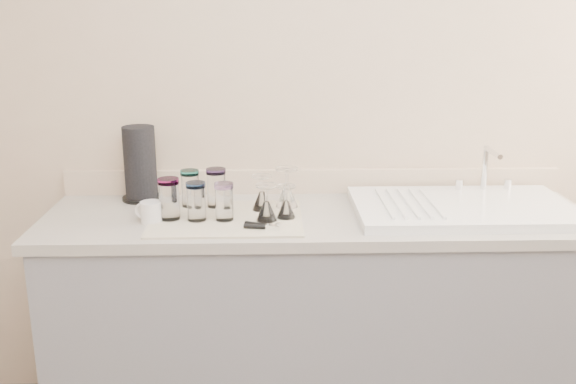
{
  "coord_description": "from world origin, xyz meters",
  "views": [
    {
      "loc": [
        -0.18,
        -1.1,
        1.65
      ],
      "look_at": [
        -0.12,
        1.15,
        1.0
      ],
      "focal_mm": 40.0,
      "sensor_mm": 36.0,
      "label": 1
    }
  ],
  "objects_px": {
    "tumbler_blue": "(196,201)",
    "white_mug": "(151,212)",
    "tumbler_purple": "(216,187)",
    "tumbler_lavender": "(224,201)",
    "goblet_back_left": "(262,198)",
    "can_opener": "(262,226)",
    "sink_unit": "(463,207)",
    "goblet_front_left": "(266,208)",
    "paper_towel_roll": "(140,164)",
    "tumbler_cyan": "(190,188)",
    "goblet_back_right": "(287,194)",
    "tumbler_magenta": "(169,199)",
    "goblet_front_right": "(286,207)"
  },
  "relations": [
    {
      "from": "sink_unit",
      "to": "white_mug",
      "type": "distance_m",
      "value": 1.17
    },
    {
      "from": "tumbler_purple",
      "to": "tumbler_lavender",
      "type": "distance_m",
      "value": 0.17
    },
    {
      "from": "goblet_back_left",
      "to": "paper_towel_roll",
      "type": "height_order",
      "value": "paper_towel_roll"
    },
    {
      "from": "tumbler_lavender",
      "to": "paper_towel_roll",
      "type": "xyz_separation_m",
      "value": [
        -0.35,
        0.29,
        0.07
      ]
    },
    {
      "from": "goblet_front_left",
      "to": "white_mug",
      "type": "relative_size",
      "value": 1.15
    },
    {
      "from": "white_mug",
      "to": "tumbler_blue",
      "type": "bearing_deg",
      "value": 0.21
    },
    {
      "from": "goblet_back_left",
      "to": "can_opener",
      "type": "distance_m",
      "value": 0.22
    },
    {
      "from": "sink_unit",
      "to": "goblet_back_left",
      "type": "distance_m",
      "value": 0.77
    },
    {
      "from": "goblet_back_right",
      "to": "tumbler_cyan",
      "type": "bearing_deg",
      "value": 177.17
    },
    {
      "from": "tumbler_magenta",
      "to": "paper_towel_roll",
      "type": "xyz_separation_m",
      "value": [
        -0.15,
        0.28,
        0.06
      ]
    },
    {
      "from": "goblet_back_left",
      "to": "goblet_back_right",
      "type": "bearing_deg",
      "value": 20.12
    },
    {
      "from": "tumbler_purple",
      "to": "tumbler_blue",
      "type": "bearing_deg",
      "value": -109.74
    },
    {
      "from": "tumbler_blue",
      "to": "goblet_back_right",
      "type": "relative_size",
      "value": 0.92
    },
    {
      "from": "tumbler_lavender",
      "to": "tumbler_purple",
      "type": "bearing_deg",
      "value": 104.03
    },
    {
      "from": "goblet_back_left",
      "to": "white_mug",
      "type": "height_order",
      "value": "goblet_back_left"
    },
    {
      "from": "tumbler_cyan",
      "to": "goblet_back_right",
      "type": "height_order",
      "value": "goblet_back_right"
    },
    {
      "from": "can_opener",
      "to": "paper_towel_roll",
      "type": "bearing_deg",
      "value": 141.26
    },
    {
      "from": "white_mug",
      "to": "tumbler_magenta",
      "type": "bearing_deg",
      "value": 14.0
    },
    {
      "from": "goblet_front_left",
      "to": "can_opener",
      "type": "relative_size",
      "value": 1.02
    },
    {
      "from": "goblet_back_left",
      "to": "tumbler_magenta",
      "type": "bearing_deg",
      "value": -162.61
    },
    {
      "from": "goblet_front_left",
      "to": "can_opener",
      "type": "distance_m",
      "value": 0.1
    },
    {
      "from": "tumbler_blue",
      "to": "tumbler_lavender",
      "type": "distance_m",
      "value": 0.1
    },
    {
      "from": "tumbler_magenta",
      "to": "white_mug",
      "type": "xyz_separation_m",
      "value": [
        -0.07,
        -0.02,
        -0.05
      ]
    },
    {
      "from": "tumbler_cyan",
      "to": "goblet_front_right",
      "type": "bearing_deg",
      "value": -23.0
    },
    {
      "from": "goblet_back_left",
      "to": "can_opener",
      "type": "xyz_separation_m",
      "value": [
        0.0,
        -0.22,
        -0.04
      ]
    },
    {
      "from": "goblet_back_right",
      "to": "paper_towel_roll",
      "type": "xyz_separation_m",
      "value": [
        -0.58,
        0.14,
        0.09
      ]
    },
    {
      "from": "tumbler_purple",
      "to": "paper_towel_roll",
      "type": "relative_size",
      "value": 0.5
    },
    {
      "from": "tumbler_blue",
      "to": "white_mug",
      "type": "xyz_separation_m",
      "value": [
        -0.17,
        -0.0,
        -0.04
      ]
    },
    {
      "from": "tumbler_purple",
      "to": "goblet_front_right",
      "type": "relative_size",
      "value": 1.23
    },
    {
      "from": "tumbler_blue",
      "to": "paper_towel_roll",
      "type": "bearing_deg",
      "value": 130.69
    },
    {
      "from": "sink_unit",
      "to": "can_opener",
      "type": "height_order",
      "value": "sink_unit"
    },
    {
      "from": "tumbler_purple",
      "to": "goblet_front_left",
      "type": "height_order",
      "value": "tumbler_purple"
    },
    {
      "from": "tumbler_blue",
      "to": "tumbler_lavender",
      "type": "relative_size",
      "value": 1.03
    },
    {
      "from": "tumbler_blue",
      "to": "goblet_back_left",
      "type": "bearing_deg",
      "value": 27.17
    },
    {
      "from": "sink_unit",
      "to": "can_opener",
      "type": "distance_m",
      "value": 0.78
    },
    {
      "from": "tumbler_lavender",
      "to": "goblet_front_left",
      "type": "bearing_deg",
      "value": -3.73
    },
    {
      "from": "tumbler_blue",
      "to": "goblet_front_right",
      "type": "xyz_separation_m",
      "value": [
        0.32,
        0.02,
        -0.03
      ]
    },
    {
      "from": "tumbler_purple",
      "to": "goblet_back_left",
      "type": "bearing_deg",
      "value": -14.13
    },
    {
      "from": "tumbler_blue",
      "to": "goblet_front_right",
      "type": "distance_m",
      "value": 0.33
    },
    {
      "from": "tumbler_magenta",
      "to": "tumbler_cyan",
      "type": "bearing_deg",
      "value": 70.17
    },
    {
      "from": "goblet_back_right",
      "to": "white_mug",
      "type": "relative_size",
      "value": 1.32
    },
    {
      "from": "tumbler_purple",
      "to": "paper_towel_roll",
      "type": "bearing_deg",
      "value": 157.47
    },
    {
      "from": "tumbler_blue",
      "to": "goblet_front_left",
      "type": "xyz_separation_m",
      "value": [
        0.25,
        -0.01,
        -0.03
      ]
    },
    {
      "from": "tumbler_purple",
      "to": "paper_towel_roll",
      "type": "distance_m",
      "value": 0.34
    },
    {
      "from": "paper_towel_roll",
      "to": "tumbler_blue",
      "type": "bearing_deg",
      "value": -49.31
    },
    {
      "from": "goblet_back_left",
      "to": "goblet_front_left",
      "type": "xyz_separation_m",
      "value": [
        0.02,
        -0.13,
        0.0
      ]
    },
    {
      "from": "tumbler_magenta",
      "to": "goblet_back_right",
      "type": "xyz_separation_m",
      "value": [
        0.43,
        0.14,
        -0.03
      ]
    },
    {
      "from": "goblet_back_left",
      "to": "goblet_front_left",
      "type": "relative_size",
      "value": 0.99
    },
    {
      "from": "tumbler_purple",
      "to": "goblet_front_right",
      "type": "distance_m",
      "value": 0.3
    },
    {
      "from": "tumbler_cyan",
      "to": "goblet_front_right",
      "type": "relative_size",
      "value": 1.17
    }
  ]
}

